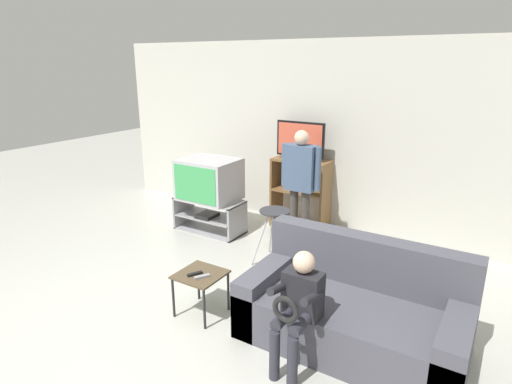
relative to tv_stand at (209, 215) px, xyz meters
name	(u,v)px	position (x,y,z in m)	size (l,w,h in m)	color
ground_plane	(111,345)	(0.86, -2.49, -0.23)	(18.00, 18.00, 0.00)	#B7B7AD
wall_back	(300,135)	(0.86, 1.05, 1.07)	(6.40, 0.06, 2.60)	beige
tv_stand	(209,215)	(0.00, 0.00, 0.00)	(0.99, 0.45, 0.47)	#939399
television_main	(209,179)	(0.00, 0.01, 0.52)	(0.77, 0.63, 0.57)	#B2B2B7
media_shelf	(300,193)	(1.02, 0.80, 0.28)	(0.81, 0.37, 1.00)	brown
television_flat	(300,142)	(1.01, 0.77, 1.02)	(0.70, 0.20, 0.53)	black
folding_stool	(275,220)	(1.27, -0.39, 0.30)	(0.40, 0.44, 0.66)	#B7B7BC
snack_table	(201,279)	(1.22, -1.70, 0.13)	(0.42, 0.42, 0.42)	brown
remote_control_black	(195,274)	(1.19, -1.75, 0.20)	(0.04, 0.14, 0.02)	black
remote_control_white	(202,277)	(1.28, -1.75, 0.20)	(0.04, 0.14, 0.02)	gray
couch	(353,312)	(2.58, -1.35, 0.05)	(1.82, 0.91, 0.86)	#4C4C56
person_standing_adult	(300,178)	(1.30, 0.20, 0.68)	(0.53, 0.20, 1.51)	#3D3833
person_seated_child	(298,303)	(2.32, -1.89, 0.33)	(0.33, 0.43, 0.95)	#2D2D38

